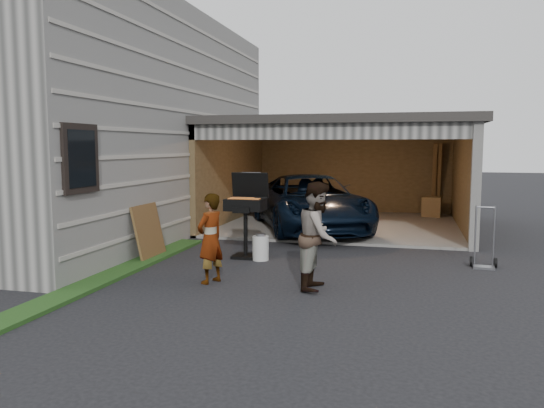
{
  "coord_description": "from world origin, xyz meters",
  "views": [
    {
      "loc": [
        2.57,
        -8.14,
        2.19
      ],
      "look_at": [
        0.15,
        1.11,
        1.15
      ],
      "focal_mm": 35.0,
      "sensor_mm": 36.0,
      "label": 1
    }
  ],
  "objects_px": {
    "minivan": "(310,205)",
    "man": "(318,236)",
    "plywood_panel": "(149,232)",
    "bbq_grill": "(246,208)",
    "propane_tank": "(261,248)",
    "hand_truck": "(484,256)",
    "woman": "(210,238)"
  },
  "relations": [
    {
      "from": "man",
      "to": "hand_truck",
      "type": "height_order",
      "value": "man"
    },
    {
      "from": "minivan",
      "to": "bbq_grill",
      "type": "bearing_deg",
      "value": -124.98
    },
    {
      "from": "man",
      "to": "propane_tank",
      "type": "xyz_separation_m",
      "value": [
        -1.42,
        1.75,
        -0.59
      ]
    },
    {
      "from": "minivan",
      "to": "man",
      "type": "xyz_separation_m",
      "value": [
        1.14,
        -5.4,
        0.13
      ]
    },
    {
      "from": "plywood_panel",
      "to": "bbq_grill",
      "type": "bearing_deg",
      "value": 18.88
    },
    {
      "from": "woman",
      "to": "man",
      "type": "height_order",
      "value": "man"
    },
    {
      "from": "bbq_grill",
      "to": "man",
      "type": "bearing_deg",
      "value": -47.69
    },
    {
      "from": "minivan",
      "to": "hand_truck",
      "type": "distance_m",
      "value": 5.03
    },
    {
      "from": "woman",
      "to": "bbq_grill",
      "type": "bearing_deg",
      "value": -157.58
    },
    {
      "from": "woman",
      "to": "man",
      "type": "relative_size",
      "value": 0.87
    },
    {
      "from": "woman",
      "to": "hand_truck",
      "type": "bearing_deg",
      "value": 138.38
    },
    {
      "from": "propane_tank",
      "to": "plywood_panel",
      "type": "xyz_separation_m",
      "value": [
        -2.15,
        -0.42,
        0.3
      ]
    },
    {
      "from": "propane_tank",
      "to": "hand_truck",
      "type": "relative_size",
      "value": 0.42
    },
    {
      "from": "man",
      "to": "propane_tank",
      "type": "height_order",
      "value": "man"
    },
    {
      "from": "man",
      "to": "plywood_panel",
      "type": "height_order",
      "value": "man"
    },
    {
      "from": "propane_tank",
      "to": "hand_truck",
      "type": "bearing_deg",
      "value": 5.64
    },
    {
      "from": "minivan",
      "to": "bbq_grill",
      "type": "height_order",
      "value": "bbq_grill"
    },
    {
      "from": "minivan",
      "to": "bbq_grill",
      "type": "xyz_separation_m",
      "value": [
        -0.63,
        -3.45,
        0.29
      ]
    },
    {
      "from": "bbq_grill",
      "to": "plywood_panel",
      "type": "xyz_separation_m",
      "value": [
        -1.8,
        -0.62,
        -0.46
      ]
    },
    {
      "from": "hand_truck",
      "to": "woman",
      "type": "bearing_deg",
      "value": -149.98
    },
    {
      "from": "propane_tank",
      "to": "bbq_grill",
      "type": "bearing_deg",
      "value": 151.02
    },
    {
      "from": "minivan",
      "to": "man",
      "type": "height_order",
      "value": "man"
    },
    {
      "from": "propane_tank",
      "to": "plywood_panel",
      "type": "height_order",
      "value": "plywood_panel"
    },
    {
      "from": "plywood_panel",
      "to": "hand_truck",
      "type": "bearing_deg",
      "value": 7.54
    },
    {
      "from": "minivan",
      "to": "man",
      "type": "relative_size",
      "value": 3.03
    },
    {
      "from": "minivan",
      "to": "woman",
      "type": "bearing_deg",
      "value": -120.76
    },
    {
      "from": "bbq_grill",
      "to": "propane_tank",
      "type": "xyz_separation_m",
      "value": [
        0.35,
        -0.19,
        -0.76
      ]
    },
    {
      "from": "minivan",
      "to": "hand_truck",
      "type": "relative_size",
      "value": 4.47
    },
    {
      "from": "man",
      "to": "propane_tank",
      "type": "bearing_deg",
      "value": 40.96
    },
    {
      "from": "bbq_grill",
      "to": "propane_tank",
      "type": "bearing_deg",
      "value": -28.98
    },
    {
      "from": "minivan",
      "to": "propane_tank",
      "type": "height_order",
      "value": "minivan"
    },
    {
      "from": "bbq_grill",
      "to": "plywood_panel",
      "type": "bearing_deg",
      "value": -161.12
    }
  ]
}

